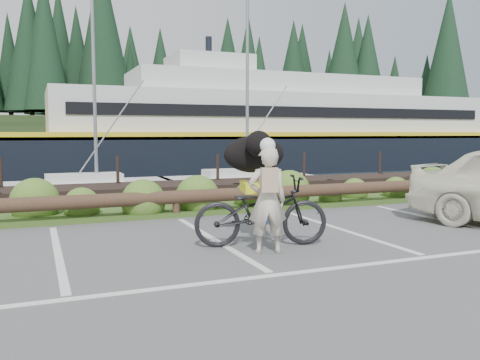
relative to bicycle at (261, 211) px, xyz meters
The scene contains 7 objects.
ground 1.53m from the bicycle, 114.08° to the right, with size 72.00×72.00×0.00m, color #4D4E4F.
harbor_backdrop 77.18m from the bicycle, 90.14° to the left, with size 170.00×160.00×30.00m.
vegetation_strip 4.09m from the bicycle, 98.15° to the left, with size 34.00×1.60×0.10m, color #3D5B21.
log_rail 3.41m from the bicycle, 99.84° to the left, with size 32.00×0.30×0.60m, color #443021, non-canonical shape.
bicycle is the anchor object (origin of this frame).
cyclist 0.58m from the bicycle, 103.98° to the right, with size 0.61×0.40×1.67m, color beige.
dog 1.16m from the bicycle, 76.02° to the left, with size 1.14×0.56×0.66m, color black.
Camera 1 is at (-2.88, -6.31, 1.89)m, focal length 38.00 mm.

